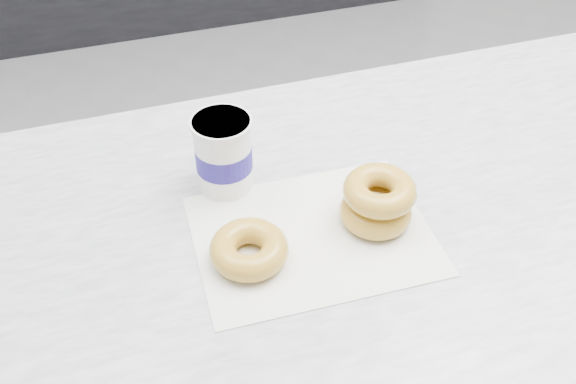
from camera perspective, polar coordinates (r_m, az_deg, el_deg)
The scene contains 6 objects.
ground at distance 2.09m, azimuth 5.50°, elevation -7.21°, with size 5.00×5.00×0.00m, color gray.
counter at distance 1.42m, azimuth 16.03°, elevation -12.47°, with size 3.06×0.76×0.90m.
wax_paper at distance 0.94m, azimuth 2.20°, elevation -3.83°, with size 0.34×0.26×0.00m, color silver.
donut_single at distance 0.89m, azimuth -3.49°, elevation -5.09°, with size 0.11×0.11×0.04m, color gold.
donut_stack at distance 0.94m, azimuth 7.96°, elevation -0.81°, with size 0.12×0.12×0.07m.
coffee_cup at distance 0.98m, azimuth -5.75°, elevation 3.44°, with size 0.11×0.11×0.12m.
Camera 1 is at (-0.61, -1.23, 1.57)m, focal length 40.00 mm.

